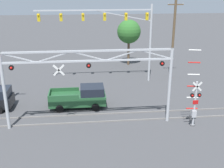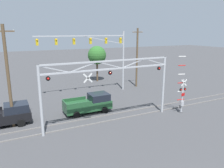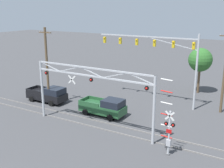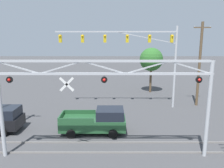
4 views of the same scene
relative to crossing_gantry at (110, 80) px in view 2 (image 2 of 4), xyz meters
The scene contains 10 objects.
rail_track_near 4.24m from the crossing_gantry, 86.98° to the left, with size 80.00×0.08×0.10m, color gray.
rail_track_far 4.56m from the crossing_gantry, 89.50° to the left, with size 80.00×0.08×0.10m, color gray.
crossing_gantry is the anchor object (origin of this frame).
crossing_signal_mast 8.47m from the crossing_gantry, ahead, with size 1.35×0.35×6.24m.
traffic_signal_span 11.09m from the crossing_gantry, 70.57° to the left, with size 12.68×0.39×8.69m.
pickup_truck_lead 4.91m from the crossing_gantry, 101.67° to the left, with size 5.11×2.30×1.98m.
pickup_truck_following 10.50m from the crossing_gantry, 157.29° to the left, with size 5.22×2.30×1.98m.
utility_pole_left 9.11m from the crossing_gantry, 159.41° to the left, with size 1.80×0.28×9.30m.
utility_pole_right 14.91m from the crossing_gantry, 47.62° to the left, with size 1.80×0.28×9.16m.
background_tree_beyond_span 18.36m from the crossing_gantry, 71.25° to the left, with size 3.20×3.20×6.23m.
Camera 2 is at (-8.69, -5.62, 8.70)m, focal length 35.00 mm.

